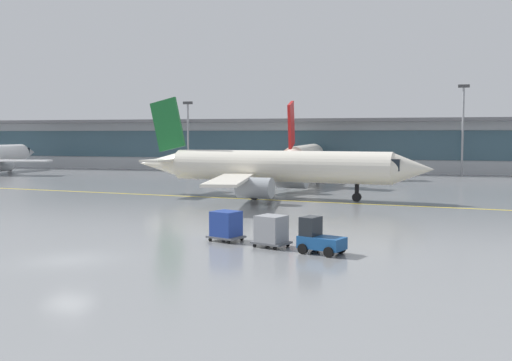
# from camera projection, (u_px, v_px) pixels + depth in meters

# --- Properties ---
(ground_plane) EXTENTS (400.00, 400.00, 0.00)m
(ground_plane) POSITION_uv_depth(u_px,v_px,m) (68.00, 260.00, 32.99)
(ground_plane) COLOR gray
(taxiway_centreline_stripe) EXTENTS (109.33, 12.81, 0.01)m
(taxiway_centreline_stripe) POSITION_uv_depth(u_px,v_px,m) (275.00, 200.00, 62.75)
(taxiway_centreline_stripe) COLOR yellow
(taxiway_centreline_stripe) RESTS_ON ground_plane
(terminal_concourse) EXTENTS (210.12, 11.00, 9.60)m
(terminal_concourse) POSITION_uv_depth(u_px,v_px,m) (317.00, 145.00, 111.56)
(terminal_concourse) COLOR #B2B7BC
(terminal_concourse) RESTS_ON ground_plane
(gate_airplane_1) EXTENTS (31.61, 34.03, 11.27)m
(gate_airplane_1) POSITION_uv_depth(u_px,v_px,m) (304.00, 157.00, 92.16)
(gate_airplane_1) COLOR silver
(gate_airplane_1) RESTS_ON ground_plane
(taxiing_regional_jet) EXTENTS (33.55, 31.00, 11.11)m
(taxiing_regional_jet) POSITION_uv_depth(u_px,v_px,m) (276.00, 167.00, 64.58)
(taxiing_regional_jet) COLOR silver
(taxiing_regional_jet) RESTS_ON ground_plane
(baggage_tug) EXTENTS (2.93, 2.32, 2.10)m
(baggage_tug) POSITION_uv_depth(u_px,v_px,m) (318.00, 238.00, 34.77)
(baggage_tug) COLOR #194C8C
(baggage_tug) RESTS_ON ground_plane
(cargo_dolly_lead) EXTENTS (2.53, 2.23, 1.94)m
(cargo_dolly_lead) POSITION_uv_depth(u_px,v_px,m) (271.00, 230.00, 36.69)
(cargo_dolly_lead) COLOR #595B60
(cargo_dolly_lead) RESTS_ON ground_plane
(cargo_dolly_trailing) EXTENTS (2.53, 2.23, 1.94)m
(cargo_dolly_trailing) POSITION_uv_depth(u_px,v_px,m) (226.00, 225.00, 38.74)
(cargo_dolly_trailing) COLOR #595B60
(cargo_dolly_trailing) RESTS_ON ground_plane
(apron_light_mast_1) EXTENTS (1.80, 0.36, 12.77)m
(apron_light_mast_1) POSITION_uv_depth(u_px,v_px,m) (188.00, 133.00, 109.77)
(apron_light_mast_1) COLOR gray
(apron_light_mast_1) RESTS_ON ground_plane
(apron_light_mast_2) EXTENTS (1.80, 0.36, 14.87)m
(apron_light_mast_2) POSITION_uv_depth(u_px,v_px,m) (463.00, 126.00, 97.76)
(apron_light_mast_2) COLOR gray
(apron_light_mast_2) RESTS_ON ground_plane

